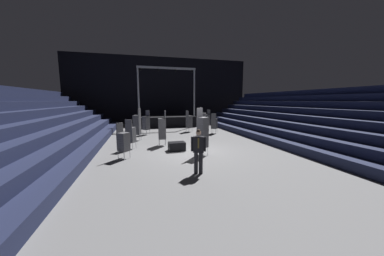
{
  "coord_description": "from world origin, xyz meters",
  "views": [
    {
      "loc": [
        -2.77,
        -10.07,
        2.74
      ],
      "look_at": [
        -0.28,
        -0.65,
        1.4
      ],
      "focal_mm": 18.56,
      "sensor_mm": 36.0,
      "label": 1
    }
  ],
  "objects_px": {
    "stage_riser": "(166,120)",
    "chair_stack_rear_centre": "(123,141)",
    "man_with_tie": "(198,149)",
    "chair_stack_front_right": "(203,132)",
    "chair_stack_mid_right": "(137,125)",
    "chair_stack_rear_right": "(207,119)",
    "chair_stack_rear_left": "(162,128)",
    "equipment_road_case": "(177,146)",
    "chair_stack_mid_centre": "(203,121)",
    "chair_stack_front_left": "(131,134)",
    "chair_stack_aisle_left": "(214,123)",
    "chair_stack_mid_left": "(189,121)",
    "chair_stack_aisle_right": "(146,123)"
  },
  "relations": [
    {
      "from": "chair_stack_rear_right",
      "to": "chair_stack_mid_right",
      "type": "bearing_deg",
      "value": 98.71
    },
    {
      "from": "stage_riser",
      "to": "chair_stack_mid_centre",
      "type": "height_order",
      "value": "stage_riser"
    },
    {
      "from": "chair_stack_aisle_left",
      "to": "chair_stack_rear_centre",
      "type": "bearing_deg",
      "value": -97.47
    },
    {
      "from": "chair_stack_mid_left",
      "to": "chair_stack_rear_centre",
      "type": "distance_m",
      "value": 8.81
    },
    {
      "from": "chair_stack_mid_right",
      "to": "chair_stack_mid_centre",
      "type": "height_order",
      "value": "same"
    },
    {
      "from": "chair_stack_rear_right",
      "to": "chair_stack_front_left",
      "type": "bearing_deg",
      "value": 110.06
    },
    {
      "from": "chair_stack_mid_centre",
      "to": "chair_stack_rear_centre",
      "type": "xyz_separation_m",
      "value": [
        -5.76,
        -5.51,
        -0.25
      ]
    },
    {
      "from": "chair_stack_rear_right",
      "to": "chair_stack_aisle_left",
      "type": "bearing_deg",
      "value": 150.16
    },
    {
      "from": "chair_stack_mid_centre",
      "to": "chair_stack_rear_right",
      "type": "height_order",
      "value": "chair_stack_mid_centre"
    },
    {
      "from": "chair_stack_aisle_left",
      "to": "equipment_road_case",
      "type": "bearing_deg",
      "value": -87.46
    },
    {
      "from": "stage_riser",
      "to": "chair_stack_mid_right",
      "type": "xyz_separation_m",
      "value": [
        -2.96,
        -7.39,
        0.47
      ]
    },
    {
      "from": "chair_stack_front_right",
      "to": "chair_stack_aisle_right",
      "type": "bearing_deg",
      "value": -104.23
    },
    {
      "from": "man_with_tie",
      "to": "chair_stack_front_right",
      "type": "relative_size",
      "value": 0.71
    },
    {
      "from": "man_with_tie",
      "to": "chair_stack_rear_left",
      "type": "relative_size",
      "value": 0.8
    },
    {
      "from": "chair_stack_aisle_right",
      "to": "equipment_road_case",
      "type": "distance_m",
      "value": 6.02
    },
    {
      "from": "man_with_tie",
      "to": "equipment_road_case",
      "type": "distance_m",
      "value": 3.75
    },
    {
      "from": "chair_stack_aisle_left",
      "to": "chair_stack_aisle_right",
      "type": "distance_m",
      "value": 5.62
    },
    {
      "from": "equipment_road_case",
      "to": "chair_stack_rear_left",
      "type": "bearing_deg",
      "value": 112.58
    },
    {
      "from": "chair_stack_mid_right",
      "to": "chair_stack_rear_centre",
      "type": "xyz_separation_m",
      "value": [
        -0.6,
        -4.34,
        -0.25
      ]
    },
    {
      "from": "chair_stack_aisle_right",
      "to": "chair_stack_mid_centre",
      "type": "bearing_deg",
      "value": -145.45
    },
    {
      "from": "chair_stack_front_left",
      "to": "equipment_road_case",
      "type": "bearing_deg",
      "value": 3.62
    },
    {
      "from": "chair_stack_front_right",
      "to": "chair_stack_mid_right",
      "type": "relative_size",
      "value": 1.08
    },
    {
      "from": "stage_riser",
      "to": "chair_stack_rear_centre",
      "type": "xyz_separation_m",
      "value": [
        -3.56,
        -11.73,
        0.22
      ]
    },
    {
      "from": "chair_stack_rear_left",
      "to": "chair_stack_rear_centre",
      "type": "xyz_separation_m",
      "value": [
        -2.1,
        -2.33,
        -0.21
      ]
    },
    {
      "from": "man_with_tie",
      "to": "chair_stack_rear_right",
      "type": "distance_m",
      "value": 12.06
    },
    {
      "from": "chair_stack_rear_right",
      "to": "chair_stack_aisle_right",
      "type": "relative_size",
      "value": 0.96
    },
    {
      "from": "man_with_tie",
      "to": "chair_stack_aisle_left",
      "type": "height_order",
      "value": "chair_stack_aisle_left"
    },
    {
      "from": "chair_stack_mid_centre",
      "to": "equipment_road_case",
      "type": "distance_m",
      "value": 5.64
    },
    {
      "from": "chair_stack_rear_left",
      "to": "chair_stack_aisle_left",
      "type": "height_order",
      "value": "chair_stack_rear_left"
    },
    {
      "from": "man_with_tie",
      "to": "chair_stack_rear_right",
      "type": "bearing_deg",
      "value": -92.92
    },
    {
      "from": "chair_stack_front_left",
      "to": "chair_stack_rear_right",
      "type": "height_order",
      "value": "chair_stack_rear_right"
    },
    {
      "from": "chair_stack_front_right",
      "to": "chair_stack_rear_right",
      "type": "xyz_separation_m",
      "value": [
        3.32,
        8.83,
        -0.25
      ]
    },
    {
      "from": "chair_stack_mid_left",
      "to": "chair_stack_rear_right",
      "type": "bearing_deg",
      "value": 102.62
    },
    {
      "from": "equipment_road_case",
      "to": "chair_stack_front_left",
      "type": "bearing_deg",
      "value": 156.2
    },
    {
      "from": "man_with_tie",
      "to": "chair_stack_mid_right",
      "type": "xyz_separation_m",
      "value": [
        -2.27,
        7.17,
        0.15
      ]
    },
    {
      "from": "chair_stack_rear_left",
      "to": "equipment_road_case",
      "type": "xyz_separation_m",
      "value": [
        0.62,
        -1.49,
        -0.83
      ]
    },
    {
      "from": "chair_stack_front_right",
      "to": "chair_stack_mid_left",
      "type": "xyz_separation_m",
      "value": [
        1.2,
        7.62,
        -0.25
      ]
    },
    {
      "from": "man_with_tie",
      "to": "chair_stack_rear_left",
      "type": "bearing_deg",
      "value": -63.71
    },
    {
      "from": "chair_stack_mid_right",
      "to": "man_with_tie",
      "type": "bearing_deg",
      "value": -141.45
    },
    {
      "from": "chair_stack_rear_right",
      "to": "chair_stack_rear_centre",
      "type": "relative_size",
      "value": 1.1
    },
    {
      "from": "chair_stack_rear_left",
      "to": "chair_stack_rear_right",
      "type": "height_order",
      "value": "chair_stack_rear_left"
    },
    {
      "from": "equipment_road_case",
      "to": "chair_stack_rear_right",
      "type": "bearing_deg",
      "value": 59.83
    },
    {
      "from": "chair_stack_front_left",
      "to": "chair_stack_front_right",
      "type": "relative_size",
      "value": 0.72
    },
    {
      "from": "stage_riser",
      "to": "chair_stack_front_right",
      "type": "relative_size",
      "value": 2.56
    },
    {
      "from": "man_with_tie",
      "to": "chair_stack_mid_right",
      "type": "relative_size",
      "value": 0.77
    },
    {
      "from": "chair_stack_rear_centre",
      "to": "chair_stack_rear_right",
      "type": "bearing_deg",
      "value": 178.61
    },
    {
      "from": "chair_stack_front_left",
      "to": "chair_stack_mid_centre",
      "type": "xyz_separation_m",
      "value": [
        5.5,
        3.59,
        0.25
      ]
    },
    {
      "from": "chair_stack_front_left",
      "to": "chair_stack_front_right",
      "type": "xyz_separation_m",
      "value": [
        3.56,
        -2.31,
        0.34
      ]
    },
    {
      "from": "chair_stack_rear_centre",
      "to": "chair_stack_front_right",
      "type": "bearing_deg",
      "value": 123.11
    },
    {
      "from": "chair_stack_aisle_right",
      "to": "man_with_tie",
      "type": "bearing_deg",
      "value": 148.16
    }
  ]
}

